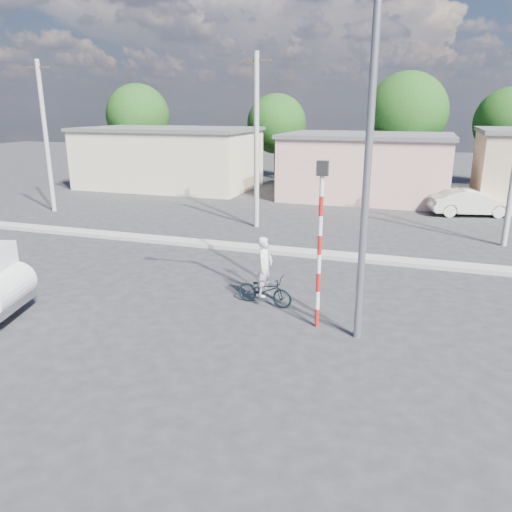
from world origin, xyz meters
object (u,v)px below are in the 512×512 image
(bicycle, at_px, (265,290))
(cyclist, at_px, (265,276))
(streetlight, at_px, (362,136))
(traffic_pole, at_px, (320,232))
(car_cream, at_px, (471,203))

(bicycle, distance_m, cyclist, 0.42)
(bicycle, xyz_separation_m, streetlight, (2.72, -1.34, 4.51))
(traffic_pole, height_order, streetlight, streetlight)
(bicycle, xyz_separation_m, traffic_pole, (1.78, -1.04, 2.14))
(cyclist, height_order, traffic_pole, traffic_pole)
(cyclist, relative_size, streetlight, 0.20)
(streetlight, bearing_deg, traffic_pole, 162.27)
(car_cream, xyz_separation_m, traffic_pole, (-4.89, -16.66, 1.89))
(bicycle, relative_size, car_cream, 0.41)
(car_cream, height_order, traffic_pole, traffic_pole)
(bicycle, relative_size, traffic_pole, 0.40)
(car_cream, distance_m, streetlight, 17.92)
(bicycle, height_order, cyclist, cyclist)
(traffic_pole, xyz_separation_m, streetlight, (0.94, -0.30, 2.37))
(car_cream, bearing_deg, traffic_pole, 149.12)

